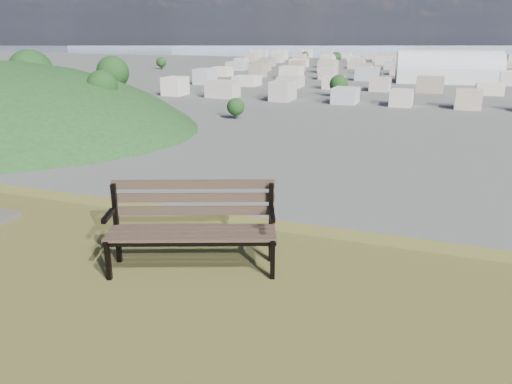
% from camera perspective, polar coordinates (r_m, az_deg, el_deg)
% --- Properties ---
extents(park_bench, '(1.89, 1.18, 0.94)m').
position_cam_1_polar(park_bench, '(5.49, -7.28, -3.37)').
color(park_bench, '#3F3324').
rests_on(park_bench, hilltop_mesa).
extents(arena, '(57.74, 30.40, 23.28)m').
position_cam_1_polar(arena, '(305.63, 21.01, 12.61)').
color(arena, silver).
rests_on(arena, ground).
extents(city_blocks, '(395.00, 361.00, 7.00)m').
position_cam_1_polar(city_blocks, '(396.99, 20.35, 13.35)').
color(city_blocks, beige).
rests_on(city_blocks, ground).
extents(city_trees, '(406.52, 387.20, 9.98)m').
position_cam_1_polar(city_trees, '(322.97, 15.39, 13.25)').
color(city_trees, '#322319').
rests_on(city_trees, ground).
extents(bay_water, '(2400.00, 700.00, 0.12)m').
position_cam_1_polar(bay_water, '(902.23, 20.81, 15.03)').
color(bay_water, '#8C9EB2').
rests_on(bay_water, ground).
extents(far_hills, '(2050.00, 340.00, 60.00)m').
position_cam_1_polar(far_hills, '(1406.20, 18.49, 16.94)').
color(far_hills, '#919EB4').
rests_on(far_hills, ground).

